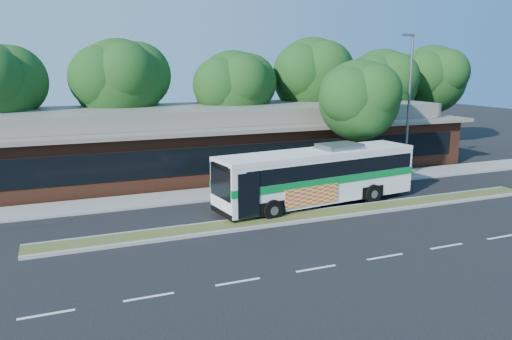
% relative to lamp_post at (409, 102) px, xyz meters
% --- Properties ---
extents(ground, '(120.00, 120.00, 0.00)m').
position_rel_lamp_post_xyz_m(ground, '(-9.56, -6.00, -4.90)').
color(ground, black).
rests_on(ground, ground).
extents(median_strip, '(26.00, 1.10, 0.15)m').
position_rel_lamp_post_xyz_m(median_strip, '(-9.56, -5.40, -4.83)').
color(median_strip, '#4F5423').
rests_on(median_strip, ground).
extents(sidewalk, '(44.00, 2.60, 0.12)m').
position_rel_lamp_post_xyz_m(sidewalk, '(-9.56, 0.40, -4.84)').
color(sidewalk, gray).
rests_on(sidewalk, ground).
extents(plaza_building, '(33.20, 11.20, 4.45)m').
position_rel_lamp_post_xyz_m(plaza_building, '(-9.56, 6.99, -2.77)').
color(plaza_building, '#5B2D1C').
rests_on(plaza_building, ground).
extents(lamp_post, '(0.93, 0.18, 9.07)m').
position_rel_lamp_post_xyz_m(lamp_post, '(0.00, 0.00, 0.00)').
color(lamp_post, slate).
rests_on(lamp_post, ground).
extents(tree_bg_b, '(6.69, 6.00, 9.00)m').
position_rel_lamp_post_xyz_m(tree_bg_b, '(-16.13, 10.14, 1.24)').
color(tree_bg_b, black).
rests_on(tree_bg_b, ground).
extents(tree_bg_c, '(6.24, 5.60, 8.26)m').
position_rel_lamp_post_xyz_m(tree_bg_c, '(-8.16, 9.13, 0.69)').
color(tree_bg_c, black).
rests_on(tree_bg_c, ground).
extents(tree_bg_d, '(6.91, 6.20, 9.37)m').
position_rel_lamp_post_xyz_m(tree_bg_d, '(-1.12, 10.15, 1.52)').
color(tree_bg_d, black).
rests_on(tree_bg_d, ground).
extents(tree_bg_e, '(6.47, 5.80, 8.50)m').
position_rel_lamp_post_xyz_m(tree_bg_e, '(4.85, 9.14, 0.84)').
color(tree_bg_e, black).
rests_on(tree_bg_e, ground).
extents(tree_bg_f, '(6.69, 6.00, 8.92)m').
position_rel_lamp_post_xyz_m(tree_bg_f, '(10.87, 10.14, 1.16)').
color(tree_bg_f, black).
rests_on(tree_bg_f, ground).
extents(transit_bus, '(11.38, 3.83, 3.14)m').
position_rel_lamp_post_xyz_m(transit_bus, '(-8.40, -3.59, -3.16)').
color(transit_bus, white).
rests_on(transit_bus, ground).
extents(sidewalk_tree, '(5.50, 4.93, 7.55)m').
position_rel_lamp_post_xyz_m(sidewalk_tree, '(-3.21, 0.32, 0.30)').
color(sidewalk_tree, black).
rests_on(sidewalk_tree, ground).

